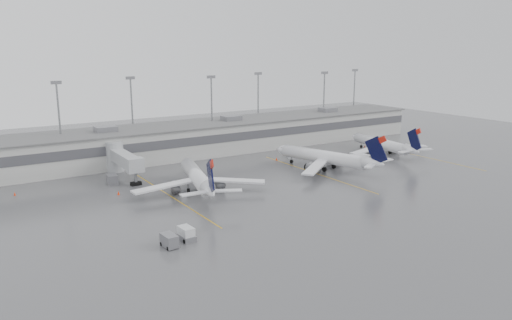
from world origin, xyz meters
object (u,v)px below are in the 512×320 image
jet_far_right (384,144)px  baggage_tug (186,235)px  jet_mid_right (328,157)px  jet_mid_left (198,177)px

jet_far_right → baggage_tug: size_ratio=8.46×
jet_mid_right → jet_mid_left: bearing=163.2°
jet_far_right → baggage_tug: (-70.13, -27.18, -2.01)m
jet_mid_left → baggage_tug: (-12.62, -21.81, -2.20)m
jet_far_right → jet_mid_right: bearing=-160.9°
jet_mid_left → jet_far_right: jet_mid_left is taller
jet_mid_right → jet_far_right: (23.86, 5.11, -0.24)m
jet_mid_right → baggage_tug: (-46.27, -22.08, -2.25)m
jet_mid_right → jet_far_right: size_ratio=1.06×
jet_mid_left → jet_mid_right: (33.65, 0.27, 0.05)m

